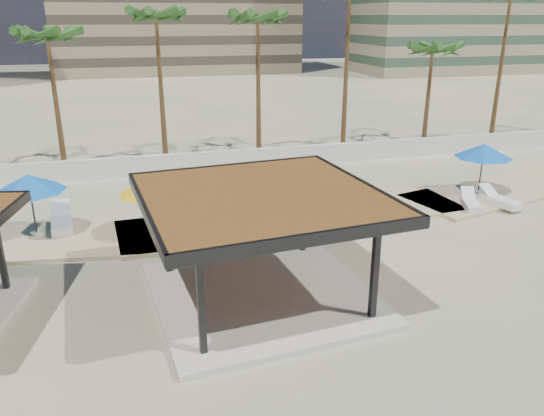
% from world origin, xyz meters
% --- Properties ---
extents(ground, '(200.00, 200.00, 0.00)m').
position_xyz_m(ground, '(0.00, 0.00, 0.00)').
color(ground, '#CFBA89').
rests_on(ground, ground).
extents(promenade, '(44.45, 7.97, 0.24)m').
position_xyz_m(promenade, '(2.00, 7.67, 0.06)').
color(promenade, '#C6B284').
rests_on(promenade, ground).
extents(boundary_wall, '(56.00, 0.30, 1.20)m').
position_xyz_m(boundary_wall, '(0.00, 16.00, 0.60)').
color(boundary_wall, silver).
rests_on(boundary_wall, ground).
extents(pavilion_central, '(7.85, 7.85, 3.65)m').
position_xyz_m(pavilion_central, '(-1.35, 0.43, 2.18)').
color(pavilion_central, beige).
rests_on(pavilion_central, ground).
extents(umbrella_b, '(3.56, 3.56, 2.50)m').
position_xyz_m(umbrella_b, '(-4.38, 6.30, 2.33)').
color(umbrella_b, beige).
rests_on(umbrella_b, promenade).
extents(umbrella_c, '(3.02, 3.02, 2.36)m').
position_xyz_m(umbrella_c, '(3.28, 6.19, 2.20)').
color(umbrella_c, beige).
rests_on(umbrella_c, promenade).
extents(umbrella_d, '(3.37, 3.37, 2.57)m').
position_xyz_m(umbrella_d, '(12.03, 7.69, 2.39)').
color(umbrella_d, beige).
rests_on(umbrella_d, promenade).
extents(umbrella_f, '(3.31, 3.31, 2.60)m').
position_xyz_m(umbrella_f, '(-9.21, 7.69, 2.41)').
color(umbrella_f, beige).
rests_on(umbrella_f, promenade).
extents(lounger_a, '(1.01, 2.50, 0.92)m').
position_xyz_m(lounger_a, '(-8.27, 8.25, 0.40)').
color(lounger_a, white).
rests_on(lounger_a, promenade).
extents(lounger_b, '(1.16, 2.37, 0.86)m').
position_xyz_m(lounger_b, '(1.86, 8.35, 0.39)').
color(lounger_b, white).
rests_on(lounger_b, promenade).
extents(lounger_c, '(1.13, 2.26, 0.82)m').
position_xyz_m(lounger_c, '(11.87, 5.85, 0.38)').
color(lounger_c, white).
rests_on(lounger_c, promenade).
extents(lounger_d, '(1.31, 2.07, 0.75)m').
position_xyz_m(lounger_d, '(10.28, 5.84, 0.36)').
color(lounger_d, white).
rests_on(lounger_d, promenade).
extents(palm_c, '(3.00, 3.00, 8.62)m').
position_xyz_m(palm_c, '(-9.00, 18.10, 7.50)').
color(palm_c, brown).
rests_on(palm_c, ground).
extents(palm_d, '(3.00, 3.00, 9.67)m').
position_xyz_m(palm_d, '(-3.00, 18.90, 8.48)').
color(palm_d, brown).
rests_on(palm_d, ground).
extents(palm_e, '(3.00, 3.00, 9.52)m').
position_xyz_m(palm_e, '(3.00, 18.40, 8.34)').
color(palm_e, brown).
rests_on(palm_e, ground).
extents(palm_f, '(3.00, 3.00, 10.89)m').
position_xyz_m(palm_f, '(9.00, 18.60, 9.62)').
color(palm_f, brown).
rests_on(palm_f, ground).
extents(palm_g, '(3.00, 3.00, 7.55)m').
position_xyz_m(palm_g, '(15.00, 18.20, 6.48)').
color(palm_g, brown).
rests_on(palm_g, ground).
extents(palm_h, '(3.00, 3.00, 10.96)m').
position_xyz_m(palm_h, '(21.00, 18.80, 9.69)').
color(palm_h, brown).
rests_on(palm_h, ground).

